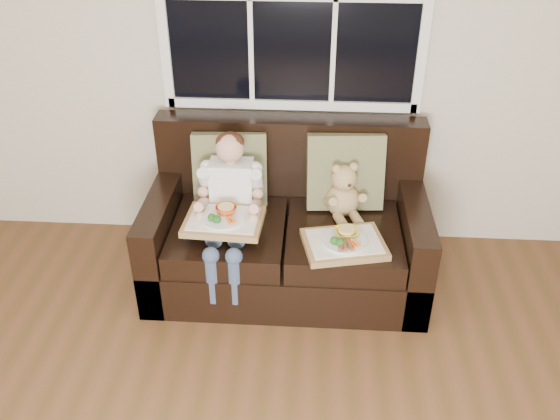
# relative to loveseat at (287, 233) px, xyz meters

# --- Properties ---
(room_walls) EXTENTS (4.52, 5.02, 2.71)m
(room_walls) POSITION_rel_loveseat_xyz_m (-0.15, -2.02, 1.28)
(room_walls) COLOR beige
(room_walls) RESTS_ON ground
(loveseat) EXTENTS (1.70, 0.92, 0.96)m
(loveseat) POSITION_rel_loveseat_xyz_m (0.00, 0.00, 0.00)
(loveseat) COLOR black
(loveseat) RESTS_ON ground
(pillow_left) EXTENTS (0.48, 0.25, 0.47)m
(pillow_left) POSITION_rel_loveseat_xyz_m (-0.37, 0.15, 0.37)
(pillow_left) COLOR brown
(pillow_left) RESTS_ON loveseat
(pillow_right) EXTENTS (0.49, 0.25, 0.49)m
(pillow_right) POSITION_rel_loveseat_xyz_m (0.35, 0.15, 0.38)
(pillow_right) COLOR brown
(pillow_right) RESTS_ON loveseat
(child) EXTENTS (0.38, 0.59, 0.85)m
(child) POSITION_rel_loveseat_xyz_m (-0.33, -0.12, 0.33)
(child) COLOR silver
(child) RESTS_ON loveseat
(teddy_bear) EXTENTS (0.25, 0.30, 0.37)m
(teddy_bear) POSITION_rel_loveseat_xyz_m (0.34, 0.03, 0.29)
(teddy_bear) COLOR tan
(teddy_bear) RESTS_ON loveseat
(tray_left) EXTENTS (0.46, 0.36, 0.10)m
(tray_left) POSITION_rel_loveseat_xyz_m (-0.35, -0.27, 0.27)
(tray_left) COLOR #A4794A
(tray_left) RESTS_ON child
(tray_right) EXTENTS (0.52, 0.44, 0.10)m
(tray_right) POSITION_rel_loveseat_xyz_m (0.34, -0.32, 0.17)
(tray_right) COLOR #A4794A
(tray_right) RESTS_ON loveseat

